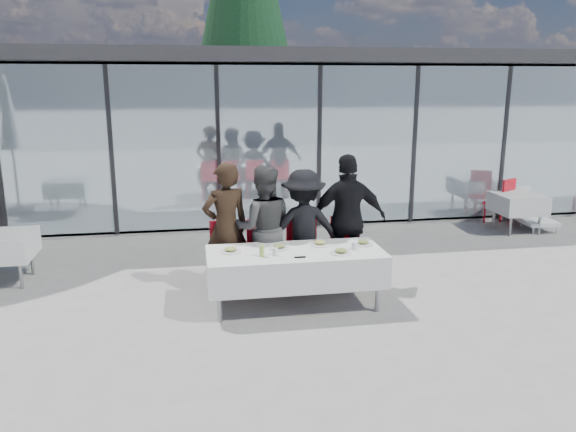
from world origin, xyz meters
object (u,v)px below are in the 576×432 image
at_px(plate_b, 279,247).
at_px(spare_table_left, 2,246).
at_px(plate_extra, 341,252).
at_px(juice_bottle, 262,251).
at_px(diner_chair_b, 263,251).
at_px(diner_c, 303,229).
at_px(diner_chair_c, 303,249).
at_px(lounger, 525,212).
at_px(plate_c, 320,243).
at_px(diner_chair_a, 226,253).
at_px(diner_chair_d, 347,247).
at_px(plate_d, 363,243).
at_px(spare_table_right, 518,204).
at_px(plate_a, 230,250).
at_px(spare_chair_b, 503,200).
at_px(diner_b, 263,228).
at_px(diner_d, 348,220).
at_px(dining_table, 295,267).
at_px(folded_eyeglasses, 300,257).
at_px(diner_a, 226,228).

xyz_separation_m(plate_b, spare_table_left, (-3.81, 1.43, -0.22)).
height_order(plate_extra, juice_bottle, juice_bottle).
xyz_separation_m(diner_chair_b, diner_c, (0.57, -0.02, 0.30)).
bearing_deg(diner_chair_c, diner_c, -90.00).
relative_size(spare_table_left, lounger, 0.63).
xyz_separation_m(diner_c, plate_c, (0.12, -0.53, -0.07)).
distance_m(diner_chair_a, diner_chair_d, 1.73).
relative_size(plate_d, spare_table_right, 0.31).
height_order(plate_a, lounger, plate_a).
height_order(plate_extra, spare_table_left, plate_extra).
relative_size(juice_bottle, spare_chair_b, 0.15).
height_order(diner_chair_a, diner_chair_d, same).
relative_size(diner_chair_b, lounger, 0.71).
height_order(diner_chair_b, plate_a, diner_chair_b).
relative_size(diner_chair_c, spare_table_left, 1.13).
bearing_deg(diner_b, diner_chair_d, -173.31).
bearing_deg(diner_chair_b, juice_bottle, -98.29).
height_order(diner_chair_c, diner_d, diner_d).
bearing_deg(diner_chair_c, dining_table, -108.42).
bearing_deg(diner_d, diner_chair_a, 1.67).
height_order(plate_b, spare_chair_b, spare_chair_b).
height_order(plate_d, spare_table_right, plate_d).
bearing_deg(diner_d, folded_eyeglasses, 51.09).
relative_size(plate_extra, juice_bottle, 1.77).
xyz_separation_m(diner_b, spare_table_left, (-3.68, 0.84, -0.32)).
xyz_separation_m(dining_table, diner_a, (-0.83, 0.73, 0.37)).
xyz_separation_m(dining_table, diner_chair_a, (-0.83, 0.75, -0.00)).
xyz_separation_m(plate_b, juice_bottle, (-0.26, -0.30, 0.05)).
relative_size(dining_table, spare_table_right, 2.63).
bearing_deg(folded_eyeglasses, diner_chair_b, 107.30).
height_order(diner_a, diner_d, diner_d).
distance_m(dining_table, spare_table_right, 5.74).
relative_size(diner_b, spare_table_left, 2.04).
height_order(diner_b, diner_chair_d, diner_b).
relative_size(diner_chair_b, spare_chair_b, 1.00).
xyz_separation_m(plate_a, spare_table_right, (5.75, 2.84, -0.22)).
distance_m(diner_c, plate_c, 0.55).
relative_size(diner_a, plate_a, 6.80).
height_order(diner_chair_c, juice_bottle, diner_chair_c).
distance_m(dining_table, diner_d, 1.22).
bearing_deg(diner_chair_c, plate_a, -148.48).
height_order(plate_c, juice_bottle, juice_bottle).
distance_m(plate_a, lounger, 7.09).
bearing_deg(diner_d, lounger, -146.99).
height_order(diner_b, plate_a, diner_b).
bearing_deg(diner_chair_c, plate_d, -42.12).
relative_size(diner_chair_d, plate_a, 3.66).
distance_m(diner_chair_c, plate_d, 0.96).
height_order(diner_b, spare_table_left, diner_b).
xyz_separation_m(diner_c, plate_d, (0.69, -0.61, -0.07)).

